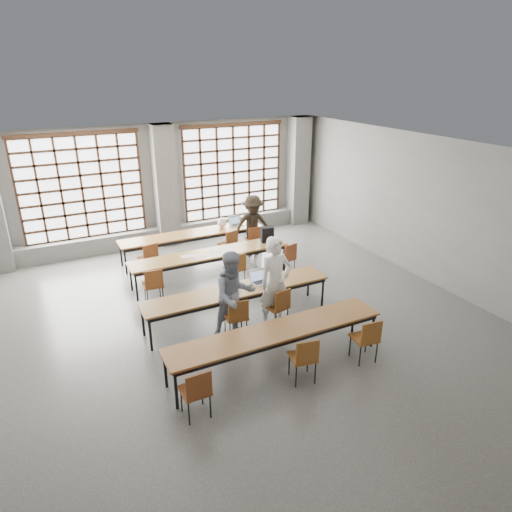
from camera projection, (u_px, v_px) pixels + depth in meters
The scene contains 39 objects.
floor at pixel (242, 322), 9.55m from camera, with size 11.00×11.00×0.00m, color #4D4D4B.
ceiling at pixel (240, 154), 8.21m from camera, with size 11.00×11.00×0.00m, color silver.
wall_back at pixel (163, 184), 13.42m from camera, with size 10.00×10.00×0.00m, color slate.
wall_front at pixel (484, 430), 4.34m from camera, with size 10.00×10.00×0.00m, color slate.
wall_right at pixel (430, 211), 10.95m from camera, with size 11.00×11.00×0.00m, color slate.
column_mid at pixel (165, 186), 13.19m from camera, with size 0.60×0.55×3.50m, color #5D5D5A.
column_right at pixel (298, 171), 15.05m from camera, with size 0.60×0.55×3.50m, color #5D5D5A.
window_left at pixel (82, 188), 12.37m from camera, with size 3.32×0.12×3.00m.
window_right at pixel (233, 172), 14.23m from camera, with size 3.32×0.12×3.00m.
sill_ledge at pixel (168, 234), 13.83m from camera, with size 9.80×0.35×0.50m, color #5D5D5A.
desk_row_a at pixel (193, 235), 12.53m from camera, with size 4.00×0.70×0.73m.
desk_row_b at pixel (211, 255), 11.20m from camera, with size 4.00×0.70×0.73m.
desk_row_c at pixel (238, 292), 9.37m from camera, with size 4.00×0.70×0.73m.
desk_row_d at pixel (276, 333), 7.92m from camera, with size 4.00×0.70×0.73m.
chair_back_left at pixel (149, 256), 11.49m from camera, with size 0.50×0.50×0.88m.
chair_back_mid at pixel (229, 242), 12.40m from camera, with size 0.51×0.52×0.88m.
chair_back_right at pixel (254, 238), 12.72m from camera, with size 0.48×0.49×0.88m.
chair_mid_left at pixel (153, 283), 10.07m from camera, with size 0.45×0.45×0.88m.
chair_mid_centre at pixel (236, 266), 10.90m from camera, with size 0.46×0.46×0.88m.
chair_mid_right at pixel (287, 256), 11.49m from camera, with size 0.50×0.51×0.88m.
chair_front_left at pixel (237, 314), 8.78m from camera, with size 0.47×0.47×0.88m.
chair_front_right at pixel (279, 304), 9.16m from camera, with size 0.50×0.50×0.88m.
chair_near_left at pixel (197, 389), 6.75m from camera, with size 0.43×0.43×0.88m.
chair_near_mid at pixel (304, 355), 7.53m from camera, with size 0.49×0.49×0.88m.
chair_near_right at pixel (367, 336), 8.07m from camera, with size 0.47×0.47×0.88m.
student_male at pixel (275, 283), 9.10m from camera, with size 0.70×0.46×1.91m, color white.
student_female at pixel (234, 295), 8.75m from camera, with size 0.86×0.67×1.78m, color navy.
student_back at pixel (253, 225), 12.71m from camera, with size 1.11×0.64×1.71m, color black.
laptop_front at pixel (259, 279), 9.64m from camera, with size 0.37×0.32×0.26m.
laptop_back at pixel (236, 223), 13.13m from camera, with size 0.38×0.32×0.26m.
mouse at pixel (279, 280), 9.72m from camera, with size 0.10×0.06×0.04m, color white.
green_box at pixel (234, 286), 9.38m from camera, with size 0.25×0.09×0.09m, color #2E822A.
phone at pixel (248, 289), 9.34m from camera, with size 0.13×0.06×0.01m, color black.
paper_sheet_a at pixel (186, 256), 10.97m from camera, with size 0.30×0.21×0.00m, color silver.
paper_sheet_b at pixel (200, 255), 11.01m from camera, with size 0.30×0.21×0.00m, color white.
paper_sheet_c at pixel (214, 252), 11.22m from camera, with size 0.30×0.21×0.00m, color white.
backpack at pixel (267, 234), 11.80m from camera, with size 0.32×0.20×0.40m, color black.
plastic_bag at pixel (222, 223), 12.87m from camera, with size 0.26×0.21×0.29m, color white.
red_pouch at pixel (195, 388), 6.83m from camera, with size 0.20×0.08×0.06m, color #A31423.
Camera 1 is at (-3.45, -7.54, 4.95)m, focal length 32.00 mm.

